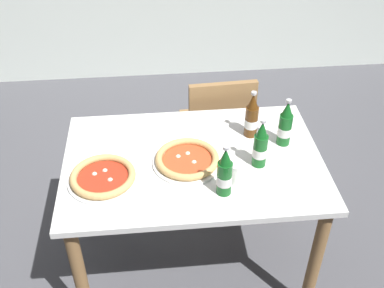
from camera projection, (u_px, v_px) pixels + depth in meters
The scene contains 11 objects.
ground_plane at pixel (193, 261), 2.63m from camera, with size 8.00×8.00×0.00m, color #4C4C51.
dining_table_main at pixel (193, 177), 2.24m from camera, with size 1.20×0.80×0.75m.
chair_behind_table at pixel (218, 127), 2.83m from camera, with size 0.42×0.42×0.85m.
pizza_margherita_near at pixel (187, 160), 2.13m from camera, with size 0.32×0.32×0.04m.
pizza_marinara_far at pixel (103, 177), 2.04m from camera, with size 0.31×0.31×0.04m.
beer_bottle_left at pixel (260, 146), 2.08m from camera, with size 0.07×0.07×0.25m.
beer_bottle_center at pixel (252, 117), 2.26m from camera, with size 0.07×0.07×0.25m.
beer_bottle_right at pixel (225, 174), 1.93m from camera, with size 0.07×0.07×0.25m.
beer_bottle_extra at pixel (285, 125), 2.20m from camera, with size 0.07×0.07×0.25m.
napkin_with_cutlery at pixel (149, 129), 2.35m from camera, with size 0.21×0.21×0.01m.
paper_cup at pixel (235, 172), 2.03m from camera, with size 0.07×0.07×0.10m, color white.
Camera 1 is at (-0.17, -1.66, 2.13)m, focal length 43.69 mm.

